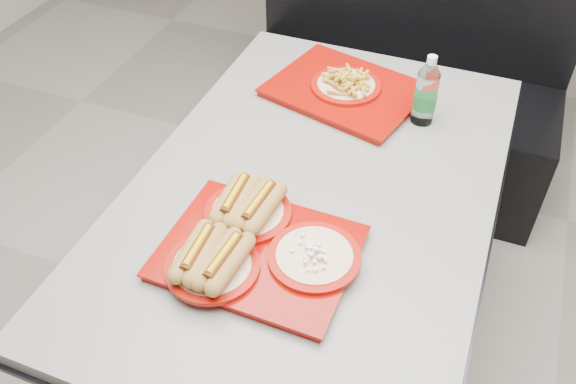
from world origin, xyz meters
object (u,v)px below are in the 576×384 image
at_px(booth_bench, 399,83).
at_px(tray_near, 252,243).
at_px(diner_table, 313,229).
at_px(tray_far, 346,87).
at_px(water_bottle, 426,94).

relative_size(booth_bench, tray_near, 3.00).
bearing_deg(diner_table, tray_far, 96.61).
bearing_deg(booth_bench, tray_far, -94.25).
distance_m(tray_near, water_bottle, 0.70).
relative_size(diner_table, tray_near, 3.16).
bearing_deg(water_bottle, tray_near, -111.24).
bearing_deg(diner_table, water_bottle, 62.35).
bearing_deg(diner_table, booth_bench, 90.00).
xyz_separation_m(booth_bench, water_bottle, (0.20, -0.72, 0.44)).
bearing_deg(tray_far, booth_bench, 85.75).
height_order(diner_table, water_bottle, water_bottle).
distance_m(diner_table, water_bottle, 0.50).
xyz_separation_m(tray_near, water_bottle, (0.25, 0.65, 0.06)).
bearing_deg(water_bottle, booth_bench, 105.38).
xyz_separation_m(diner_table, tray_near, (-0.06, -0.27, 0.20)).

